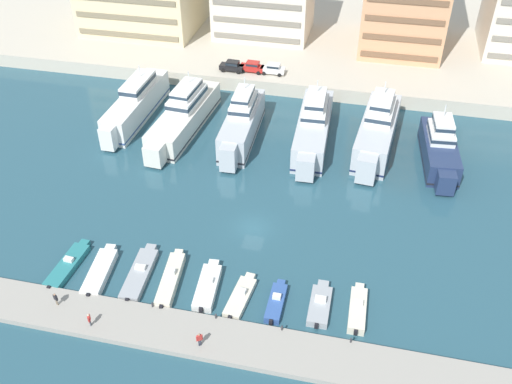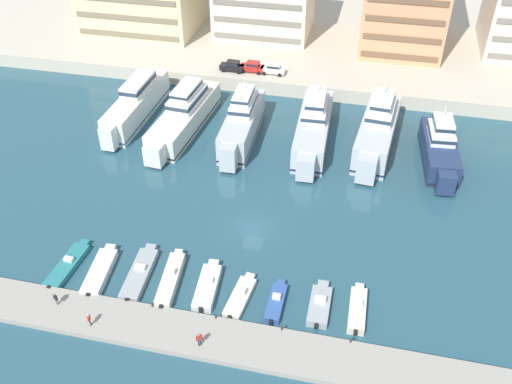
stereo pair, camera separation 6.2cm
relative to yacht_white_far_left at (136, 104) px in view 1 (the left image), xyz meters
The scene contains 28 objects.
ground_plane 32.20m from the yacht_white_far_left, 42.68° to the right, with size 400.00×400.00×0.00m, color #285160.
quay_promenade 52.31m from the yacht_white_far_left, 63.17° to the left, with size 180.00×70.00×2.36m, color beige.
pier_dock 45.59m from the yacht_white_far_left, 58.78° to the right, with size 120.00×5.08×0.65m, color #9E998E.
yacht_white_far_left is the anchor object (origin of this frame).
yacht_ivory_left 8.48m from the yacht_white_far_left, 10.53° to the right, with size 6.17×22.11×8.20m.
yacht_silver_mid_left 17.68m from the yacht_white_far_left, ahead, with size 4.45×18.51×8.84m.
yacht_silver_center_left 27.89m from the yacht_white_far_left, ahead, with size 5.12×20.87×8.62m.
yacht_silver_center 37.01m from the yacht_white_far_left, ahead, with size 6.13×20.21×9.16m.
yacht_navy_center_right 45.77m from the yacht_white_far_left, ahead, with size 5.36×16.10×7.95m.
motorboat_teal_far_left 33.26m from the yacht_white_far_left, 81.30° to the right, with size 2.32×7.97×1.16m.
motorboat_white_left 34.28m from the yacht_white_far_left, 74.77° to the right, with size 2.75×7.90×0.93m.
motorboat_grey_mid_left 34.99m from the yacht_white_far_left, 67.56° to the right, with size 2.57×8.72×1.22m.
motorboat_cream_center_left 36.72m from the yacht_white_far_left, 62.42° to the right, with size 2.45×8.57×1.56m.
motorboat_white_center 38.90m from the yacht_white_far_left, 56.99° to the right, with size 2.54×7.32×1.39m.
motorboat_cream_center_right 41.50m from the yacht_white_far_left, 53.06° to the right, with size 2.43×6.68×1.27m.
motorboat_blue_mid_right 43.86m from the yacht_white_far_left, 49.04° to the right, with size 1.58×5.93×1.29m.
motorboat_grey_right 46.46m from the yacht_white_far_left, 44.35° to the right, with size 2.13×6.28×1.41m.
motorboat_cream_far_right 49.16m from the yacht_white_far_left, 41.06° to the right, with size 1.77×6.61×1.43m.
car_black_far_left 18.58m from the yacht_white_far_left, 50.97° to the left, with size 4.17×2.07×1.80m.
car_red_left 21.22m from the yacht_white_far_left, 44.62° to the left, with size 4.17×2.07×1.80m.
car_white_mid_left 23.93m from the yacht_white_far_left, 38.55° to the left, with size 4.12×1.96×1.80m.
pedestrian_near_edge 46.15m from the yacht_white_far_left, 60.57° to the right, with size 0.55×0.47×1.71m.
pedestrian_mid_deck 41.84m from the yacht_white_far_left, 74.20° to the right, with size 0.35×0.60×1.62m.
pedestrian_far_side 39.17m from the yacht_white_far_left, 79.91° to the right, with size 0.59×0.37×1.62m.
bollard_west 40.23m from the yacht_white_far_left, 65.76° to the right, with size 0.20×0.20×0.61m.
bollard_west_mid 43.43m from the yacht_white_far_left, 57.62° to the right, with size 0.20×0.20×0.61m.
bollard_east_mid 47.38m from the yacht_white_far_left, 50.72° to the right, with size 0.20×0.20×0.61m.
bollard_east 51.90m from the yacht_white_far_left, 44.95° to the right, with size 0.20×0.20×0.61m.
Camera 1 is at (11.80, -50.55, 45.67)m, focal length 40.00 mm.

